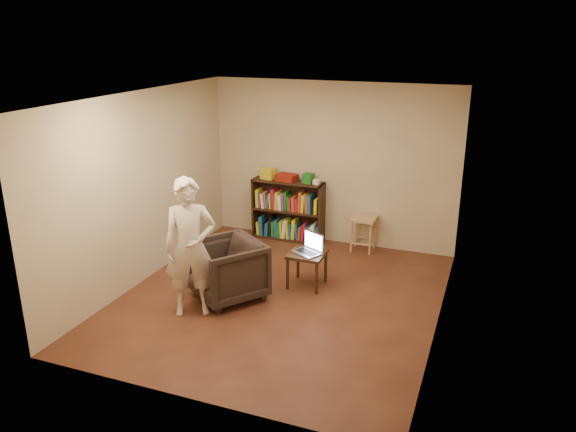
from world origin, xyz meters
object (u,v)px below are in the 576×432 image
at_px(laptop, 309,248).
at_px(person, 190,247).
at_px(side_table, 307,258).
at_px(stool, 363,224).
at_px(armchair, 227,270).
at_px(bookshelf, 288,213).

height_order(laptop, person, person).
relative_size(side_table, person, 0.28).
height_order(stool, laptop, laptop).
height_order(side_table, laptop, laptop).
xyz_separation_m(armchair, laptop, (0.87, 0.73, 0.15)).
relative_size(armchair, laptop, 1.93).
bearing_deg(armchair, side_table, 76.55).
relative_size(side_table, laptop, 1.08).
distance_m(side_table, person, 1.68).
bearing_deg(stool, laptop, -104.30).
height_order(bookshelf, armchair, bookshelf).
distance_m(stool, laptop, 1.56).
height_order(stool, person, person).
relative_size(bookshelf, laptop, 2.69).
height_order(bookshelf, laptop, bookshelf).
xyz_separation_m(side_table, person, (-1.07, -1.21, 0.46)).
bearing_deg(bookshelf, laptop, -60.06).
bearing_deg(person, laptop, 18.31).
distance_m(bookshelf, armchair, 2.31).
bearing_deg(laptop, person, -103.72).
distance_m(armchair, laptop, 1.15).
xyz_separation_m(stool, laptop, (-0.38, -1.51, 0.10)).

